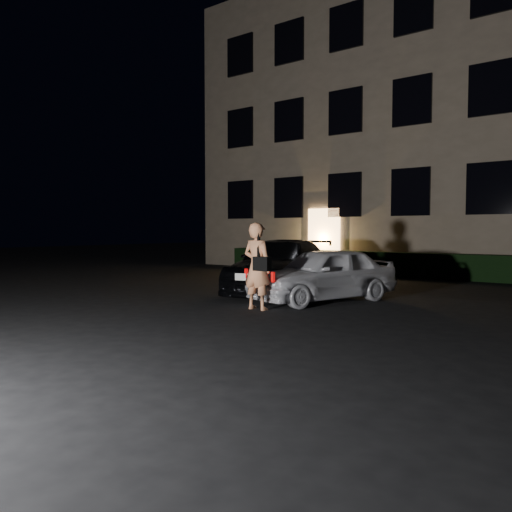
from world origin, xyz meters
The scene contains 6 objects.
ground centered at (0.00, 0.00, 0.00)m, with size 80.00×80.00×0.00m, color black.
building centered at (0.00, 14.99, 6.00)m, with size 20.00×8.11×12.00m.
hedge centered at (0.00, 10.50, 0.42)m, with size 15.00×0.70×0.85m, color black.
sedan centered at (-1.08, 4.36, 0.69)m, with size 3.13×5.10×1.38m.
hatch centered at (0.69, 3.45, 0.63)m, with size 2.68×3.97×1.26m.
man centered at (0.24, 1.53, 0.90)m, with size 0.74×0.44×1.79m.
Camera 1 is at (6.38, -6.64, 1.64)m, focal length 35.00 mm.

